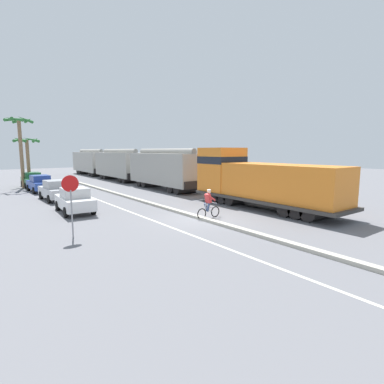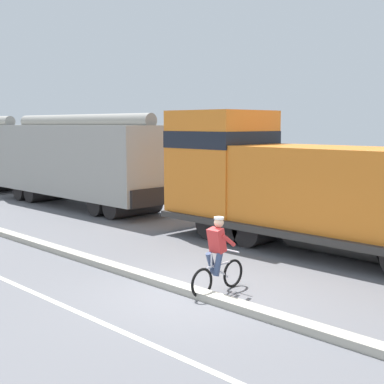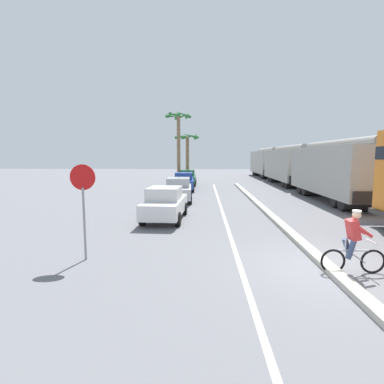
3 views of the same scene
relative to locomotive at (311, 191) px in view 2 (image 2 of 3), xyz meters
The scene contains 5 objects.
ground_plane 5.83m from the locomotive, behind, with size 120.00×120.00×0.00m, color slate.
median_curb 7.95m from the locomotive, 135.31° to the left, with size 0.36×36.00×0.16m, color #B2AD9E.
locomotive is the anchor object (origin of this frame).
hopper_car_lead 12.16m from the locomotive, 90.00° to the left, with size 2.90×10.60×4.18m.
cyclist 5.15m from the locomotive, behind, with size 1.71×0.48×1.71m.
Camera 2 is at (-8.09, -8.03, 3.76)m, focal length 50.00 mm.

